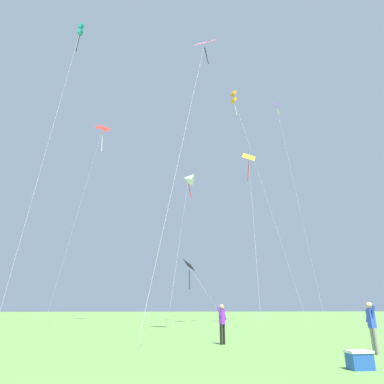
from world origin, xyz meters
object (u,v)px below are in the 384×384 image
kite_teal_box (80,32)px  kite_pink_low (203,52)px  kite_orange_box (234,99)px  kite_black_large (190,270)px  person_in_blue_jacket (222,320)px  picnic_cooler (360,360)px  kite_red_high (101,136)px  kite_yellow_diamond (249,164)px  kite_white_distant (188,179)px  person_far_back (372,322)px  kite_purple_streamer (279,116)px

kite_teal_box → kite_pink_low: 16.02m
kite_orange_box → kite_black_large: 20.50m
kite_teal_box → person_in_blue_jacket: 31.03m
kite_pink_low → picnic_cooler: size_ratio=34.00×
kite_red_high → kite_orange_box: bearing=-36.4°
kite_red_high → person_in_blue_jacket: 38.30m
kite_yellow_diamond → person_in_blue_jacket: size_ratio=11.59×
kite_yellow_diamond → kite_white_distant: bearing=132.5°
kite_black_large → kite_teal_box: size_ratio=0.25×
kite_yellow_diamond → picnic_cooler: bearing=-103.9°
kite_pink_low → person_in_blue_jacket: 18.39m
kite_black_large → kite_white_distant: size_ratio=0.39×
kite_teal_box → kite_black_large: bearing=44.2°
person_far_back → kite_white_distant: bearing=93.7°
kite_yellow_diamond → person_far_back: (-4.07, -23.17, -15.89)m
kite_yellow_diamond → kite_black_large: bearing=131.8°
kite_black_large → kite_teal_box: bearing=-135.8°
kite_black_large → kite_yellow_diamond: 14.05m
kite_black_large → kite_orange_box: bearing=-64.8°
kite_pink_low → person_in_blue_jacket: size_ratio=12.70×
kite_black_large → kite_red_high: size_ratio=0.27×
kite_white_distant → kite_black_large: bearing=-19.8°
kite_white_distant → kite_yellow_diamond: size_ratio=0.98×
kite_red_high → kite_teal_box: bearing=-93.3°
person_far_back → picnic_cooler: (-2.33, -2.63, -0.76)m
kite_black_large → kite_pink_low: kite_pink_low is taller
kite_black_large → kite_yellow_diamond: size_ratio=0.38×
kite_teal_box → person_in_blue_jacket: size_ratio=17.59×
kite_white_distant → kite_red_high: size_ratio=0.69×
kite_orange_box → person_in_blue_jacket: size_ratio=15.67×
kite_orange_box → person_far_back: size_ratio=15.38×
kite_black_large → person_in_blue_jacket: bearing=-95.5°
kite_yellow_diamond → person_far_back: size_ratio=11.37×
kite_orange_box → kite_yellow_diamond: bearing=42.8°
person_far_back → kite_red_high: bearing=112.4°
kite_black_large → picnic_cooler: size_ratio=11.66×
kite_black_large → kite_white_distant: 11.42m
kite_orange_box → kite_yellow_diamond: size_ratio=1.35×
kite_purple_streamer → picnic_cooler: (-13.26, -31.63, -27.05)m
kite_red_high → kite_yellow_diamond: 21.54m
kite_pink_low → kite_red_high: bearing=111.5°
kite_red_high → kite_black_large: bearing=-16.1°
kite_red_high → kite_teal_box: kite_teal_box is taller
kite_orange_box → kite_white_distant: kite_orange_box is taller
kite_purple_streamer → kite_orange_box: bearing=-139.1°
person_in_blue_jacket → kite_yellow_diamond: bearing=66.7°
kite_red_high → person_far_back: size_ratio=16.06×
kite_red_high → person_in_blue_jacket: size_ratio=16.36×
kite_red_high → kite_teal_box: (-0.91, -15.92, 2.99)m
kite_purple_streamer → person_far_back: size_ratio=18.31×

